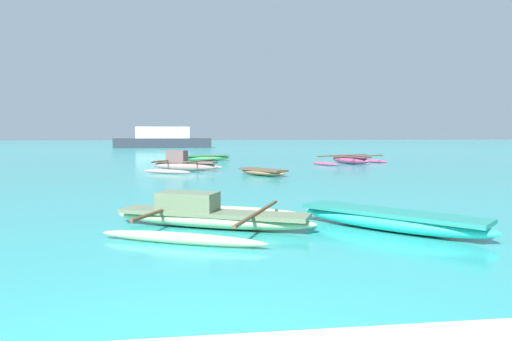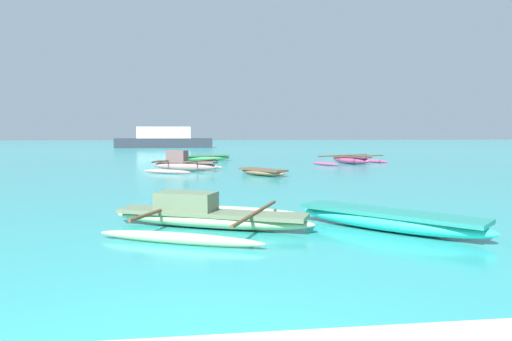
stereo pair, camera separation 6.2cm
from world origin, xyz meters
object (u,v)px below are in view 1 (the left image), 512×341
at_px(moored_boat_3, 390,219).
at_px(distant_ferry, 163,139).
at_px(moored_boat_2, 351,160).
at_px(moored_boat_5, 205,158).
at_px(moored_boat_1, 209,216).
at_px(moored_boat_4, 184,164).
at_px(moored_boat_0, 263,172).

xyz_separation_m(moored_boat_3, distant_ferry, (-7.88, 50.81, 0.87)).
distance_m(moored_boat_2, moored_boat_3, 19.13).
height_order(moored_boat_5, distant_ferry, distant_ferry).
distance_m(moored_boat_1, distant_ferry, 50.27).
xyz_separation_m(moored_boat_5, distant_ferry, (-4.75, 28.51, 0.86)).
distance_m(moored_boat_1, moored_boat_4, 13.77).
bearing_deg(moored_boat_1, moored_boat_4, 117.30).
distance_m(moored_boat_0, moored_boat_4, 4.58).
bearing_deg(moored_boat_2, moored_boat_4, -97.25).
bearing_deg(moored_boat_0, moored_boat_3, -32.69).
height_order(moored_boat_0, moored_boat_1, moored_boat_1).
xyz_separation_m(moored_boat_1, moored_boat_3, (3.45, -0.74, -0.01)).
relative_size(moored_boat_4, distant_ferry, 0.35).
bearing_deg(moored_boat_3, moored_boat_5, 145.30).
bearing_deg(moored_boat_1, distant_ferry, 118.71).
relative_size(moored_boat_1, moored_boat_2, 0.83).
bearing_deg(moored_boat_0, moored_boat_1, -50.43).
bearing_deg(moored_boat_3, distant_ferry, 146.14).
distance_m(moored_boat_4, distant_ferry, 36.51).
bearing_deg(moored_boat_0, moored_boat_5, 155.55).
bearing_deg(moored_boat_2, moored_boat_0, -71.70).
xyz_separation_m(moored_boat_2, distant_ferry, (-13.43, 32.51, 0.83)).
height_order(moored_boat_3, moored_boat_4, moored_boat_4).
bearing_deg(moored_boat_5, distant_ferry, 82.67).
height_order(moored_boat_1, moored_boat_4, moored_boat_4).
bearing_deg(moored_boat_3, moored_boat_2, 120.43).
height_order(moored_boat_2, moored_boat_3, moored_boat_2).
height_order(moored_boat_1, distant_ferry, distant_ferry).
distance_m(moored_boat_0, moored_boat_5, 10.99).
bearing_deg(distant_ferry, moored_boat_5, -80.53).
bearing_deg(moored_boat_2, distant_ferry, 174.08).
relative_size(moored_boat_2, moored_boat_4, 1.16).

